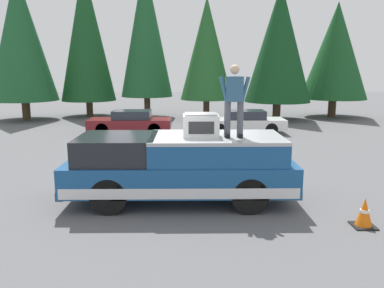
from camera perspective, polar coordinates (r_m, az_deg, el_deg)
The scene contains 13 objects.
ground_plane at distance 10.33m, azimuth -4.95°, elevation -7.51°, with size 90.00×90.00×0.00m, color #565659.
pickup_truck at distance 9.69m, azimuth -1.70°, elevation -3.34°, with size 2.01×5.54×1.65m.
compressor_unit at distance 9.37m, azimuth 1.29°, elevation 2.74°, with size 0.65×0.84×0.56m.
person_on_truck_bed at distance 9.27m, azimuth 6.12°, elevation 6.48°, with size 0.29×0.72×1.69m.
parked_car_white at distance 20.09m, azimuth 7.52°, elevation 3.19°, with size 1.64×4.10×1.16m.
parked_car_maroon at distance 20.15m, azimuth -8.87°, elevation 3.17°, with size 1.64×4.10×1.16m.
traffic_cone at distance 9.06m, azimuth 23.65°, elevation -9.17°, with size 0.47×0.47×0.62m.
conifer_far_left at distance 28.20m, azimuth 20.07°, elevation 12.49°, with size 4.30×4.30×7.46m.
conifer_left at distance 25.69m, azimuth 12.50°, elevation 14.00°, with size 4.13×4.13×8.34m.
conifer_center_left at distance 25.22m, azimuth 2.14°, elevation 13.57°, with size 3.28×3.28×7.56m.
conifer_center_right at distance 26.77m, azimuth -6.71°, elevation 16.07°, with size 3.39×3.39×10.00m.
conifer_right at distance 28.00m, azimuth -15.08°, elevation 15.12°, with size 3.64×3.64×9.88m.
conifer_far_right at distance 27.25m, azimuth -23.57°, elevation 14.03°, with size 4.14×4.14×9.07m.
Camera 1 is at (-9.77, -0.76, 3.27)m, focal length 36.89 mm.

